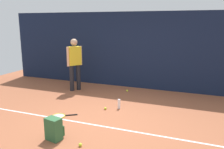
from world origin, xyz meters
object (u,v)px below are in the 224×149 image
object	(u,v)px
tennis_player	(75,61)
tennis_ball_near_player	(105,108)
backpack	(54,129)
tennis_ball_mid_court	(80,145)
tennis_ball_by_fence	(127,91)
water_bottle	(119,104)
tennis_racket	(60,116)

from	to	relation	value
tennis_player	tennis_ball_near_player	distance (m)	2.30
tennis_player	backpack	xyz separation A→B (m)	(1.35, -3.14, -0.76)
tennis_player	tennis_ball_mid_court	xyz separation A→B (m)	(1.94, -3.20, -0.93)
tennis_player	tennis_ball_mid_court	world-z (taller)	tennis_player
tennis_player	tennis_ball_by_fence	distance (m)	1.96
backpack	water_bottle	xyz separation A→B (m)	(0.59, 2.04, -0.08)
tennis_ball_near_player	tennis_ball_mid_court	distance (m)	1.91
tennis_player	water_bottle	bearing A→B (deg)	-84.94
tennis_player	water_bottle	distance (m)	2.38
water_bottle	backpack	bearing A→B (deg)	-106.19
tennis_ball_by_fence	water_bottle	world-z (taller)	water_bottle
tennis_player	water_bottle	xyz separation A→B (m)	(1.94, -1.10, -0.84)
backpack	water_bottle	bearing A→B (deg)	-93.76
tennis_ball_by_fence	tennis_player	bearing A→B (deg)	-164.54
water_bottle	tennis_racket	bearing A→B (deg)	-138.14
tennis_ball_mid_court	tennis_ball_by_fence	bearing A→B (deg)	94.42
tennis_player	tennis_ball_near_player	size ratio (longest dim) A/B	25.76
tennis_ball_near_player	tennis_ball_by_fence	xyz separation A→B (m)	(0.02, 1.77, 0.00)
backpack	tennis_player	bearing A→B (deg)	-54.33
tennis_player	water_bottle	size ratio (longest dim) A/B	6.77
tennis_ball_by_fence	tennis_ball_mid_court	bearing A→B (deg)	-85.58
backpack	tennis_ball_near_player	world-z (taller)	backpack
tennis_ball_by_fence	water_bottle	size ratio (longest dim) A/B	0.26
tennis_racket	tennis_ball_mid_court	world-z (taller)	tennis_ball_mid_court
tennis_ball_near_player	tennis_ball_by_fence	world-z (taller)	same
tennis_racket	tennis_ball_by_fence	xyz separation A→B (m)	(0.87, 2.58, 0.02)
tennis_player	backpack	distance (m)	3.50
tennis_ball_mid_court	tennis_player	bearing A→B (deg)	121.28
tennis_racket	water_bottle	xyz separation A→B (m)	(1.14, 1.03, 0.11)
backpack	tennis_ball_mid_court	size ratio (longest dim) A/B	6.67
tennis_player	water_bottle	world-z (taller)	tennis_player
tennis_racket	tennis_ball_mid_court	distance (m)	1.57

